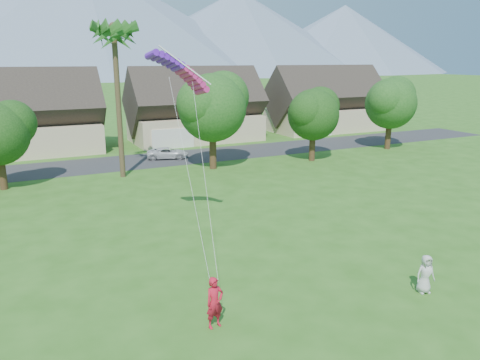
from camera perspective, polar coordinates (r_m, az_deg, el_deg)
ground at (r=17.04m, az=15.82°, el=-20.40°), size 500.00×500.00×0.00m
street at (r=46.22m, az=-13.07°, el=2.16°), size 90.00×7.00×0.01m
kite_flyer at (r=17.67m, az=-3.10°, el=-14.69°), size 0.79×0.59×1.96m
watcher at (r=21.51m, az=21.67°, el=-10.60°), size 0.93×0.72×1.68m
parked_car at (r=47.01m, az=-8.82°, el=3.27°), size 4.41×2.91×1.13m
mountain_ridge at (r=271.60m, az=-22.59°, el=17.58°), size 540.00×240.00×70.00m
houses_row at (r=54.47m, az=-14.93°, el=7.55°), size 72.75×8.19×8.86m
tree_row at (r=39.31m, az=-13.08°, el=7.27°), size 62.27×6.67×8.45m
fan_palm at (r=39.48m, az=-15.15°, el=17.24°), size 3.00×3.00×13.80m
parafoil_kite at (r=24.26m, az=-7.30°, el=13.35°), size 3.46×1.07×0.50m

